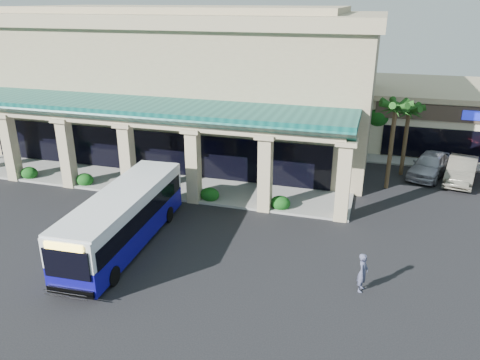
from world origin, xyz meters
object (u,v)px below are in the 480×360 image
(transit_bus, at_px, (124,219))
(car_white, at_px, (461,170))
(pedestrian, at_px, (363,272))
(car_silver, at_px, (430,165))

(transit_bus, height_order, car_white, transit_bus)
(pedestrian, distance_m, car_white, 16.38)
(transit_bus, xyz_separation_m, car_silver, (15.68, 15.19, -0.60))
(transit_bus, distance_m, car_silver, 21.84)
(pedestrian, height_order, car_silver, pedestrian)
(car_silver, bearing_deg, car_white, 4.62)
(car_silver, bearing_deg, pedestrian, -83.85)
(pedestrian, relative_size, car_white, 0.35)
(pedestrian, xyz_separation_m, car_white, (5.86, 15.30, -0.05))
(car_silver, xyz_separation_m, car_white, (2.01, -0.55, -0.02))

